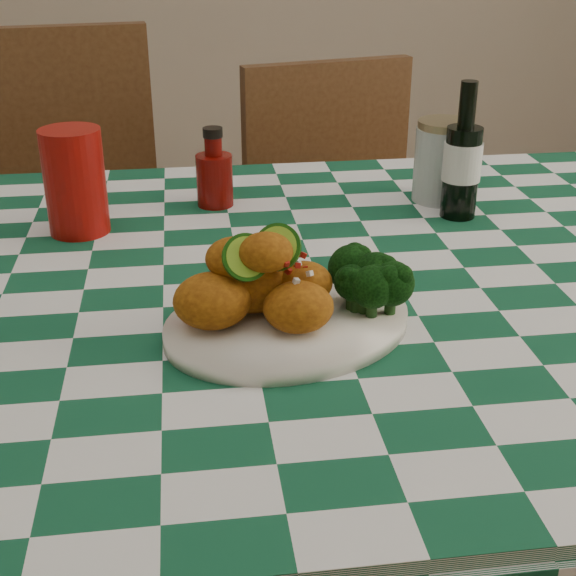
{
  "coord_description": "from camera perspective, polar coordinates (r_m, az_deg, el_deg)",
  "views": [
    {
      "loc": [
        -0.17,
        -0.96,
        1.24
      ],
      "look_at": [
        -0.06,
        -0.14,
        0.84
      ],
      "focal_mm": 50.0,
      "sensor_mm": 36.0,
      "label": 1
    }
  ],
  "objects": [
    {
      "name": "red_tumbler",
      "position": [
        1.24,
        -14.91,
        7.32
      ],
      "size": [
        0.09,
        0.09,
        0.16
      ],
      "primitive_type": "cylinder",
      "rotation": [
        0.0,
        0.0,
        0.03
      ],
      "color": "#940C08",
      "rests_on": "dining_table"
    },
    {
      "name": "mason_jar",
      "position": [
        1.37,
        10.92,
        8.87
      ],
      "size": [
        0.11,
        0.11,
        0.13
      ],
      "primitive_type": null,
      "rotation": [
        0.0,
        0.0,
        0.3
      ],
      "color": "#B2BCBA",
      "rests_on": "dining_table"
    },
    {
      "name": "dining_table",
      "position": [
        1.29,
        1.81,
        -15.17
      ],
      "size": [
        1.66,
        1.06,
        0.79
      ],
      "primitive_type": null,
      "color": "#124F31",
      "rests_on": "ground"
    },
    {
      "name": "broccoli_side",
      "position": [
        0.95,
        5.76,
        0.43
      ],
      "size": [
        0.09,
        0.09,
        0.07
      ],
      "primitive_type": null,
      "color": "black",
      "rests_on": "plate"
    },
    {
      "name": "wooden_chair_left",
      "position": [
        1.83,
        -15.36,
        0.89
      ],
      "size": [
        0.51,
        0.53,
        1.0
      ],
      "primitive_type": null,
      "rotation": [
        0.0,
        0.0,
        0.13
      ],
      "color": "#472814",
      "rests_on": "ground"
    },
    {
      "name": "wooden_chair_right",
      "position": [
        1.89,
        4.81,
        1.08
      ],
      "size": [
        0.5,
        0.52,
        0.91
      ],
      "primitive_type": null,
      "rotation": [
        0.0,
        0.0,
        0.22
      ],
      "color": "#472814",
      "rests_on": "ground"
    },
    {
      "name": "beer_bottle",
      "position": [
        1.28,
        12.35,
        9.5
      ],
      "size": [
        0.07,
        0.07,
        0.21
      ],
      "primitive_type": null,
      "rotation": [
        0.0,
        0.0,
        -0.21
      ],
      "color": "black",
      "rests_on": "dining_table"
    },
    {
      "name": "ketchup_bottle",
      "position": [
        1.32,
        -5.28,
        8.56
      ],
      "size": [
        0.08,
        0.08,
        0.13
      ],
      "primitive_type": null,
      "rotation": [
        0.0,
        0.0,
        0.4
      ],
      "color": "#640805",
      "rests_on": "dining_table"
    },
    {
      "name": "fried_chicken_pile",
      "position": [
        0.91,
        -1.64,
        0.83
      ],
      "size": [
        0.17,
        0.12,
        0.11
      ],
      "primitive_type": null,
      "color": "#B06411",
      "rests_on": "plate"
    },
    {
      "name": "plate",
      "position": [
        0.94,
        0.0,
        -2.53
      ],
      "size": [
        0.36,
        0.32,
        0.02
      ],
      "primitive_type": null,
      "rotation": [
        0.0,
        0.0,
        0.36
      ],
      "color": "white",
      "rests_on": "dining_table"
    }
  ]
}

